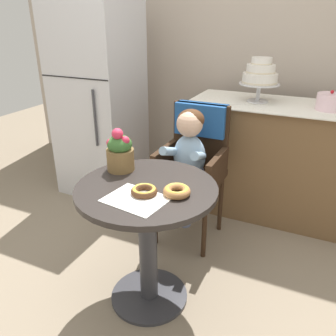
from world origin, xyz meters
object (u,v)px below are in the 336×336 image
object	(u,v)px
wicker_chair	(196,151)
donut_front	(144,191)
flower_vase	(120,151)
donut_mid	(177,191)
refrigerator	(99,98)
round_layer_cake	(330,102)
tiered_cake_stand	(260,75)
cafe_table	(147,222)
seated_child	(187,153)

from	to	relation	value
wicker_chair	donut_front	size ratio (longest dim) A/B	7.48
flower_vase	donut_mid	bearing A→B (deg)	-19.50
donut_front	refrigerator	xyz separation A→B (m)	(-1.08, 1.18, 0.11)
round_layer_cake	tiered_cake_stand	bearing A→B (deg)	175.22
cafe_table	seated_child	bearing A→B (deg)	92.04
seated_child	tiered_cake_stand	bearing A→B (deg)	67.55
cafe_table	donut_mid	xyz separation A→B (m)	(0.17, -0.02, 0.23)
seated_child	round_layer_cake	world-z (taller)	round_layer_cake
flower_vase	tiered_cake_stand	world-z (taller)	tiered_cake_stand
flower_vase	round_layer_cake	xyz separation A→B (m)	(0.99, 1.13, 0.13)
wicker_chair	tiered_cake_stand	size ratio (longest dim) A/B	2.94
wicker_chair	donut_front	distance (m)	0.85
seated_child	wicker_chair	bearing A→B (deg)	90.00
cafe_table	tiered_cake_stand	bearing A→B (deg)	78.43
round_layer_cake	refrigerator	size ratio (longest dim) A/B	0.11
wicker_chair	tiered_cake_stand	world-z (taller)	tiered_cake_stand
cafe_table	round_layer_cake	bearing A→B (deg)	58.58
wicker_chair	donut_mid	distance (m)	0.81
wicker_chair	seated_child	bearing A→B (deg)	-88.92
donut_front	flower_vase	size ratio (longest dim) A/B	0.53
flower_vase	round_layer_cake	distance (m)	1.51
round_layer_cake	donut_mid	bearing A→B (deg)	-114.99
flower_vase	cafe_table	bearing A→B (deg)	-28.82
cafe_table	tiered_cake_stand	distance (m)	1.45
donut_front	wicker_chair	bearing A→B (deg)	93.54
wicker_chair	flower_vase	bearing A→B (deg)	-106.70
wicker_chair	donut_mid	bearing A→B (deg)	-74.80
donut_front	refrigerator	distance (m)	1.60
cafe_table	wicker_chair	xyz separation A→B (m)	(-0.02, 0.76, 0.13)
round_layer_cake	refrigerator	world-z (taller)	refrigerator
donut_front	flower_vase	xyz separation A→B (m)	(-0.26, 0.20, 0.09)
wicker_chair	donut_mid	size ratio (longest dim) A/B	7.25
donut_mid	tiered_cake_stand	size ratio (longest dim) A/B	0.41
cafe_table	donut_mid	world-z (taller)	donut_mid
seated_child	flower_vase	xyz separation A→B (m)	(-0.20, -0.48, 0.15)
wicker_chair	seated_child	xyz separation A→B (m)	(0.00, -0.16, 0.04)
wicker_chair	refrigerator	world-z (taller)	refrigerator
wicker_chair	tiered_cake_stand	bearing A→B (deg)	63.05
seated_child	round_layer_cake	xyz separation A→B (m)	(0.79, 0.65, 0.28)
tiered_cake_stand	round_layer_cake	bearing A→B (deg)	-4.78
wicker_chair	flower_vase	size ratio (longest dim) A/B	3.97
donut_mid	round_layer_cake	bearing A→B (deg)	65.01
cafe_table	seated_child	world-z (taller)	seated_child
round_layer_cake	refrigerator	xyz separation A→B (m)	(-1.82, -0.16, -0.11)
flower_vase	refrigerator	world-z (taller)	refrigerator
donut_mid	tiered_cake_stand	distance (m)	1.37
flower_vase	donut_front	bearing A→B (deg)	-38.32
donut_mid	refrigerator	xyz separation A→B (m)	(-1.22, 1.12, 0.11)
flower_vase	tiered_cake_stand	size ratio (longest dim) A/B	0.74
donut_mid	refrigerator	world-z (taller)	refrigerator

